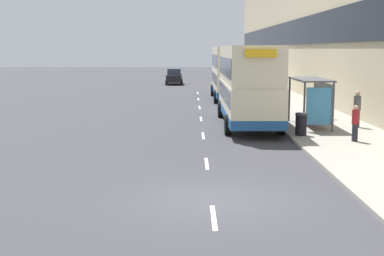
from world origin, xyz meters
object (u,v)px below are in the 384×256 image
object	(u,v)px
double_decker_bus_near	(249,84)
pedestrian_at_shelter	(325,102)
pedestrian_2	(357,123)
litter_bin	(302,124)
car_0	(175,77)
bus_shelter	(316,93)
double_decker_bus_ahead	(231,72)
pedestrian_1	(358,109)

from	to	relation	value
double_decker_bus_near	pedestrian_at_shelter	bearing A→B (deg)	23.05
pedestrian_2	litter_bin	xyz separation A→B (m)	(-2.02, 1.63, -0.28)
car_0	litter_bin	size ratio (longest dim) A/B	4.16
bus_shelter	litter_bin	distance (m)	3.21
double_decker_bus_ahead	car_0	world-z (taller)	double_decker_bus_ahead
bus_shelter	pedestrian_at_shelter	xyz separation A→B (m)	(1.36, 3.48, -0.79)
pedestrian_2	litter_bin	size ratio (longest dim) A/B	1.51
pedestrian_at_shelter	pedestrian_1	world-z (taller)	pedestrian_1
pedestrian_1	pedestrian_2	world-z (taller)	pedestrian_1
car_0	litter_bin	world-z (taller)	car_0
pedestrian_at_shelter	pedestrian_2	xyz separation A→B (m)	(-0.56, -7.82, -0.13)
car_0	pedestrian_2	xyz separation A→B (m)	(9.21, -40.12, 0.05)
double_decker_bus_near	pedestrian_2	size ratio (longest dim) A/B	6.64
bus_shelter	pedestrian_1	distance (m)	2.33
double_decker_bus_near	car_0	xyz separation A→B (m)	(-5.11, 34.28, -1.38)
bus_shelter	litter_bin	world-z (taller)	bus_shelter
double_decker_bus_near	double_decker_bus_ahead	bearing A→B (deg)	89.66
bus_shelter	car_0	bearing A→B (deg)	103.23
car_0	pedestrian_at_shelter	distance (m)	33.74
pedestrian_2	car_0	bearing A→B (deg)	102.93
pedestrian_1	litter_bin	xyz separation A→B (m)	(-3.42, -2.68, -0.43)
double_decker_bus_ahead	bus_shelter	bearing A→B (deg)	-79.07
bus_shelter	car_0	xyz separation A→B (m)	(-8.41, 35.78, -0.97)
double_decker_bus_ahead	pedestrian_1	size ratio (longest dim) A/B	5.46
double_decker_bus_ahead	car_0	distance (m)	19.90
double_decker_bus_ahead	litter_bin	bearing A→B (deg)	-84.13
bus_shelter	pedestrian_at_shelter	size ratio (longest dim) A/B	2.28
pedestrian_at_shelter	pedestrian_1	xyz separation A→B (m)	(0.84, -3.51, 0.01)
pedestrian_2	litter_bin	bearing A→B (deg)	141.15
double_decker_bus_near	car_0	bearing A→B (deg)	98.48
double_decker_bus_ahead	litter_bin	xyz separation A→B (m)	(1.99, -19.33, -1.61)
double_decker_bus_ahead	pedestrian_2	world-z (taller)	double_decker_bus_ahead
bus_shelter	pedestrian_1	world-z (taller)	bus_shelter
double_decker_bus_ahead	pedestrian_2	distance (m)	21.39
pedestrian_1	litter_bin	distance (m)	4.36
double_decker_bus_near	car_0	size ratio (longest dim) A/B	2.41
pedestrian_1	double_decker_bus_ahead	bearing A→B (deg)	107.97
pedestrian_1	double_decker_bus_near	bearing A→B (deg)	164.40
pedestrian_1	litter_bin	world-z (taller)	pedestrian_1
litter_bin	bus_shelter	bearing A→B (deg)	65.75
double_decker_bus_ahead	double_decker_bus_near	bearing A→B (deg)	-90.34
double_decker_bus_near	double_decker_bus_ahead	world-z (taller)	same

